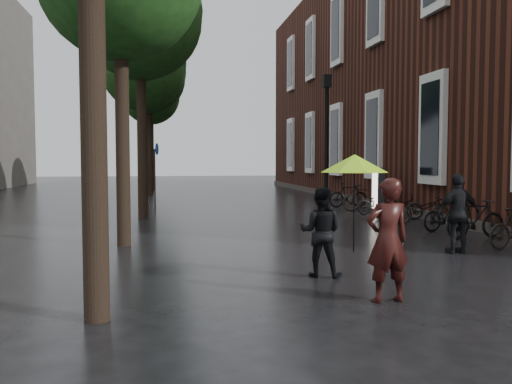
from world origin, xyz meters
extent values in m
plane|color=black|center=(0.00, 0.00, 0.00)|extent=(120.00, 120.00, 0.00)
cube|color=#38160F|center=(10.50, 19.50, 6.00)|extent=(10.00, 33.00, 12.00)
cube|color=silver|center=(5.45, 10.50, 3.00)|extent=(0.25, 1.60, 3.60)
cube|color=black|center=(5.35, 10.50, 3.00)|extent=(0.10, 1.20, 3.00)
cube|color=silver|center=(5.45, 15.50, 3.00)|extent=(0.25, 1.60, 3.60)
cube|color=black|center=(5.35, 15.50, 3.00)|extent=(0.10, 1.20, 3.00)
cube|color=silver|center=(5.45, 15.50, 8.50)|extent=(0.25, 1.60, 3.60)
cube|color=black|center=(5.35, 15.50, 8.50)|extent=(0.10, 1.20, 3.00)
cube|color=silver|center=(5.45, 20.50, 3.00)|extent=(0.25, 1.60, 3.60)
cube|color=black|center=(5.35, 20.50, 3.00)|extent=(0.10, 1.20, 3.00)
cube|color=silver|center=(5.45, 20.50, 8.50)|extent=(0.25, 1.60, 3.60)
cube|color=black|center=(5.35, 20.50, 8.50)|extent=(0.10, 1.20, 3.00)
cube|color=silver|center=(5.45, 25.50, 3.00)|extent=(0.25, 1.60, 3.60)
cube|color=black|center=(5.35, 25.50, 3.00)|extent=(0.10, 1.20, 3.00)
cube|color=silver|center=(5.45, 25.50, 8.50)|extent=(0.25, 1.60, 3.60)
cube|color=black|center=(5.35, 25.50, 8.50)|extent=(0.10, 1.20, 3.00)
cube|color=silver|center=(5.45, 30.50, 3.00)|extent=(0.25, 1.60, 3.60)
cube|color=black|center=(5.35, 30.50, 3.00)|extent=(0.10, 1.20, 3.00)
cube|color=silver|center=(5.45, 30.50, 8.50)|extent=(0.25, 1.60, 3.60)
cube|color=black|center=(5.35, 30.50, 8.50)|extent=(0.10, 1.20, 3.00)
cube|color=#3F3833|center=(5.60, 19.50, 0.15)|extent=(0.40, 33.00, 0.30)
cylinder|color=black|center=(-4.00, 1.00, 2.34)|extent=(0.32, 0.32, 4.68)
cylinder|color=black|center=(-4.10, 7.00, 2.25)|extent=(0.32, 0.32, 4.51)
cylinder|color=black|center=(-3.90, 13.00, 2.48)|extent=(0.32, 0.32, 4.95)
cylinder|color=black|center=(-4.05, 19.00, 2.20)|extent=(0.32, 0.32, 4.40)
cylinder|color=black|center=(-3.95, 25.00, 2.39)|extent=(0.32, 0.32, 4.79)
cylinder|color=black|center=(-4.00, 31.00, 2.28)|extent=(0.32, 0.32, 4.57)
imported|color=black|center=(-0.06, 1.25, 0.88)|extent=(0.67, 0.46, 1.76)
imported|color=black|center=(-0.51, 3.03, 0.77)|extent=(0.91, 0.82, 1.54)
cylinder|color=black|center=(-0.23, 2.17, 1.25)|extent=(0.02, 0.02, 1.40)
cone|color=#A4EF19|center=(-0.23, 2.17, 1.95)|extent=(1.10, 1.10, 0.28)
cylinder|color=black|center=(-0.23, 2.17, 2.13)|extent=(0.02, 0.02, 0.08)
imported|color=black|center=(3.02, 4.71, 0.86)|extent=(1.03, 0.48, 1.71)
imported|color=black|center=(4.63, 6.64, 0.51)|extent=(1.74, 0.64, 1.02)
imported|color=black|center=(4.58, 8.03, 0.46)|extent=(1.60, 0.77, 0.93)
imported|color=black|center=(4.70, 9.76, 0.47)|extent=(1.86, 0.91, 0.94)
imported|color=black|center=(4.54, 11.06, 0.43)|extent=(1.70, 0.88, 0.85)
imported|color=black|center=(4.50, 12.75, 0.43)|extent=(1.70, 0.82, 0.86)
imported|color=black|center=(4.53, 14.16, 0.51)|extent=(1.75, 0.66, 1.02)
imported|color=black|center=(4.42, 15.76, 0.51)|extent=(1.75, 0.63, 1.03)
cube|color=black|center=(4.51, 12.72, 0.86)|extent=(0.23, 1.14, 1.72)
cube|color=silver|center=(4.38, 12.72, 0.91)|extent=(0.04, 0.96, 1.41)
cylinder|color=black|center=(1.68, 9.91, 2.12)|extent=(0.13, 0.13, 4.25)
cube|color=black|center=(1.68, 9.91, 4.35)|extent=(0.23, 0.23, 0.37)
sphere|color=#FFE5B2|center=(1.68, 9.91, 4.35)|extent=(0.19, 0.19, 0.19)
cylinder|color=#262628|center=(-3.56, 17.27, 1.22)|extent=(0.06, 0.06, 2.44)
cylinder|color=navy|center=(-3.46, 17.27, 2.44)|extent=(0.03, 0.49, 0.49)
camera|label=1|loc=(-3.15, -5.89, 2.01)|focal=38.00mm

